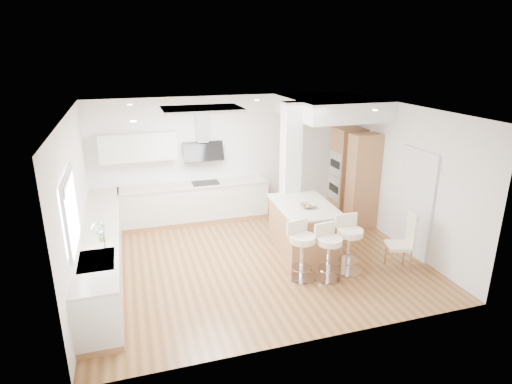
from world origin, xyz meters
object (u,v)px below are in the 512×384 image
object	(u,v)px
bar_stool_c	(349,241)
bar_stool_b	(328,250)
dining_chair	(405,239)
peninsula	(303,228)
bar_stool_a	(301,248)

from	to	relation	value
bar_stool_c	bar_stool_b	bearing A→B (deg)	-162.65
bar_stool_c	dining_chair	xyz separation A→B (m)	(1.03, -0.17, -0.01)
bar_stool_b	dining_chair	distance (m)	1.49
bar_stool_b	bar_stool_c	xyz separation A→B (m)	(0.46, 0.14, 0.03)
bar_stool_c	dining_chair	world-z (taller)	dining_chair
peninsula	bar_stool_c	bearing A→B (deg)	-64.23
bar_stool_b	dining_chair	world-z (taller)	dining_chair
peninsula	bar_stool_a	xyz separation A→B (m)	(-0.47, -1.00, 0.10)
peninsula	bar_stool_b	world-z (taller)	peninsula
peninsula	bar_stool_b	size ratio (longest dim) A/B	1.64
peninsula	bar_stool_c	distance (m)	1.10
bar_stool_a	bar_stool_c	size ratio (longest dim) A/B	0.99
bar_stool_b	bar_stool_c	world-z (taller)	bar_stool_c
bar_stool_b	peninsula	bearing A→B (deg)	80.60
dining_chair	bar_stool_b	bearing A→B (deg)	-164.50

